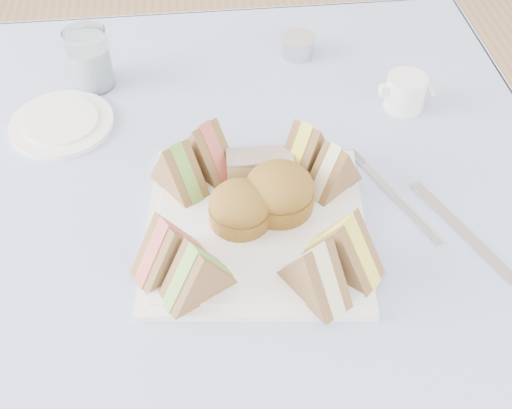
{
  "coord_description": "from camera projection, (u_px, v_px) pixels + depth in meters",
  "views": [
    {
      "loc": [
        -0.01,
        -0.62,
        1.4
      ],
      "look_at": [
        0.05,
        -0.06,
        0.8
      ],
      "focal_mm": 45.0,
      "sensor_mm": 36.0,
      "label": 1
    }
  ],
  "objects": [
    {
      "name": "table",
      "position": [
        226.0,
        341.0,
        1.18
      ],
      "size": [
        0.9,
        0.9,
        0.74
      ],
      "primitive_type": "cube",
      "color": "brown",
      "rests_on": "floor"
    },
    {
      "name": "tablecloth",
      "position": [
        217.0,
        202.0,
        0.9
      ],
      "size": [
        1.02,
        1.02,
        0.01
      ],
      "primitive_type": "cube",
      "color": "#A5B3E2",
      "rests_on": "table"
    },
    {
      "name": "serving_plate",
      "position": [
        256.0,
        227.0,
        0.86
      ],
      "size": [
        0.32,
        0.32,
        0.01
      ],
      "primitive_type": "cube",
      "rotation": [
        0.0,
        0.0,
        -0.11
      ],
      "color": "white",
      "rests_on": "tablecloth"
    },
    {
      "name": "sandwich_fl_a",
      "position": [
        168.0,
        244.0,
        0.78
      ],
      "size": [
        0.1,
        0.09,
        0.08
      ],
      "primitive_type": null,
      "rotation": [
        0.0,
        0.0,
        0.53
      ],
      "color": "olive",
      "rests_on": "serving_plate"
    },
    {
      "name": "sandwich_fl_b",
      "position": [
        196.0,
        269.0,
        0.75
      ],
      "size": [
        0.1,
        0.08,
        0.08
      ],
      "primitive_type": null,
      "rotation": [
        0.0,
        0.0,
        0.51
      ],
      "color": "olive",
      "rests_on": "serving_plate"
    },
    {
      "name": "sandwich_fr_a",
      "position": [
        344.0,
        243.0,
        0.77
      ],
      "size": [
        0.11,
        0.1,
        0.09
      ],
      "primitive_type": null,
      "rotation": [
        0.0,
        0.0,
        -0.74
      ],
      "color": "olive",
      "rests_on": "serving_plate"
    },
    {
      "name": "sandwich_fr_b",
      "position": [
        316.0,
        268.0,
        0.75
      ],
      "size": [
        0.09,
        0.1,
        0.08
      ],
      "primitive_type": null,
      "rotation": [
        0.0,
        0.0,
        -1.04
      ],
      "color": "olive",
      "rests_on": "serving_plate"
    },
    {
      "name": "sandwich_bl_a",
      "position": [
        178.0,
        166.0,
        0.87
      ],
      "size": [
        0.09,
        0.1,
        0.08
      ],
      "primitive_type": null,
      "rotation": [
        0.0,
        0.0,
        2.16
      ],
      "color": "olive",
      "rests_on": "serving_plate"
    },
    {
      "name": "sandwich_bl_b",
      "position": [
        206.0,
        147.0,
        0.9
      ],
      "size": [
        0.09,
        0.1,
        0.08
      ],
      "primitive_type": null,
      "rotation": [
        0.0,
        0.0,
        2.24
      ],
      "color": "olive",
      "rests_on": "serving_plate"
    },
    {
      "name": "sandwich_br_a",
      "position": [
        334.0,
        167.0,
        0.88
      ],
      "size": [
        0.09,
        0.09,
        0.08
      ],
      "primitive_type": null,
      "rotation": [
        0.0,
        0.0,
        -2.47
      ],
      "color": "olive",
      "rests_on": "serving_plate"
    },
    {
      "name": "sandwich_br_b",
      "position": [
        306.0,
        147.0,
        0.9
      ],
      "size": [
        0.1,
        0.1,
        0.08
      ],
      "primitive_type": null,
      "rotation": [
        0.0,
        0.0,
        -2.35
      ],
      "color": "olive",
      "rests_on": "serving_plate"
    },
    {
      "name": "scone_left",
      "position": [
        240.0,
        207.0,
        0.84
      ],
      "size": [
        0.09,
        0.09,
        0.06
      ],
      "primitive_type": "cylinder",
      "rotation": [
        0.0,
        0.0,
        -0.04
      ],
      "color": "brown",
      "rests_on": "serving_plate"
    },
    {
      "name": "scone_right",
      "position": [
        279.0,
        191.0,
        0.85
      ],
      "size": [
        0.1,
        0.1,
        0.06
      ],
      "primitive_type": "cylinder",
      "rotation": [
        0.0,
        0.0,
        0.07
      ],
      "color": "brown",
      "rests_on": "serving_plate"
    },
    {
      "name": "pastry_slice",
      "position": [
        260.0,
        166.0,
        0.9
      ],
      "size": [
        0.09,
        0.04,
        0.04
      ],
      "primitive_type": "cube",
      "rotation": [
        0.0,
        0.0,
        -0.03
      ],
      "color": "#DDCA80",
      "rests_on": "serving_plate"
    },
    {
      "name": "side_plate",
      "position": [
        62.0,
        124.0,
        1.01
      ],
      "size": [
        0.22,
        0.22,
        0.01
      ],
      "primitive_type": "cylinder",
      "rotation": [
        0.0,
        0.0,
        -0.43
      ],
      "color": "white",
      "rests_on": "tablecloth"
    },
    {
      "name": "water_glass",
      "position": [
        89.0,
        59.0,
        1.05
      ],
      "size": [
        0.07,
        0.07,
        0.1
      ],
      "primitive_type": "cylinder",
      "rotation": [
        0.0,
        0.0,
        -0.07
      ],
      "color": "white",
      "rests_on": "tablecloth"
    },
    {
      "name": "tea_strainer",
      "position": [
        298.0,
        47.0,
        1.13
      ],
      "size": [
        0.07,
        0.07,
        0.03
      ],
      "primitive_type": "cylinder",
      "rotation": [
        0.0,
        0.0,
        -0.2
      ],
      "color": "silver",
      "rests_on": "tablecloth"
    },
    {
      "name": "knife",
      "position": [
        461.0,
        230.0,
        0.86
      ],
      "size": [
        0.09,
        0.19,
        0.0
      ],
      "primitive_type": "cube",
      "rotation": [
        0.0,
        0.0,
        0.4
      ],
      "color": "silver",
      "rests_on": "tablecloth"
    },
    {
      "name": "fork",
      "position": [
        399.0,
        202.0,
        0.9
      ],
      "size": [
        0.07,
        0.16,
        0.0
      ],
      "primitive_type": "cube",
      "rotation": [
        0.0,
        0.0,
        0.38
      ],
      "color": "silver",
      "rests_on": "tablecloth"
    },
    {
      "name": "creamer_jug",
      "position": [
        405.0,
        92.0,
        1.03
      ],
      "size": [
        0.07,
        0.07,
        0.06
      ],
      "primitive_type": "cylinder",
      "rotation": [
        0.0,
        0.0,
        0.14
      ],
      "color": "white",
      "rests_on": "tablecloth"
    }
  ]
}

